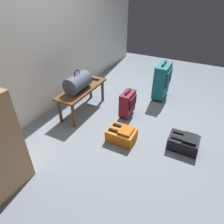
{
  "coord_description": "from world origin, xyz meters",
  "views": [
    {
      "loc": [
        -2.36,
        -0.74,
        1.89
      ],
      "look_at": [
        -0.19,
        0.38,
        0.25
      ],
      "focal_mm": 31.72,
      "sensor_mm": 36.0,
      "label": 1
    }
  ],
  "objects_px": {
    "bench": "(82,92)",
    "cell_phone": "(95,79)",
    "suitcase_upright_teal": "(162,80)",
    "backpack_dark": "(184,142)",
    "suitcase_small_burgundy": "(128,103)",
    "backpack_orange": "(122,135)",
    "duffel_bag_slate": "(78,82)"
  },
  "relations": [
    {
      "from": "suitcase_small_burgundy",
      "to": "backpack_orange",
      "type": "xyz_separation_m",
      "value": [
        -0.6,
        -0.18,
        -0.15
      ]
    },
    {
      "from": "backpack_dark",
      "to": "backpack_orange",
      "type": "relative_size",
      "value": 1.0
    },
    {
      "from": "suitcase_upright_teal",
      "to": "suitcase_small_burgundy",
      "type": "bearing_deg",
      "value": 159.84
    },
    {
      "from": "suitcase_small_burgundy",
      "to": "backpack_dark",
      "type": "distance_m",
      "value": 1.05
    },
    {
      "from": "duffel_bag_slate",
      "to": "backpack_orange",
      "type": "relative_size",
      "value": 1.16
    },
    {
      "from": "duffel_bag_slate",
      "to": "backpack_dark",
      "type": "height_order",
      "value": "duffel_bag_slate"
    },
    {
      "from": "bench",
      "to": "cell_phone",
      "type": "bearing_deg",
      "value": -4.7
    },
    {
      "from": "backpack_dark",
      "to": "suitcase_upright_teal",
      "type": "bearing_deg",
      "value": 28.58
    },
    {
      "from": "cell_phone",
      "to": "suitcase_small_burgundy",
      "type": "bearing_deg",
      "value": -103.09
    },
    {
      "from": "cell_phone",
      "to": "suitcase_small_burgundy",
      "type": "relative_size",
      "value": 0.31
    },
    {
      "from": "cell_phone",
      "to": "backpack_orange",
      "type": "xyz_separation_m",
      "value": [
        -0.76,
        -0.88,
        -0.34
      ]
    },
    {
      "from": "duffel_bag_slate",
      "to": "backpack_orange",
      "type": "bearing_deg",
      "value": -108.88
    },
    {
      "from": "suitcase_upright_teal",
      "to": "cell_phone",
      "type": "bearing_deg",
      "value": 124.24
    },
    {
      "from": "suitcase_upright_teal",
      "to": "suitcase_small_burgundy",
      "type": "distance_m",
      "value": 0.91
    },
    {
      "from": "bench",
      "to": "cell_phone",
      "type": "distance_m",
      "value": 0.37
    },
    {
      "from": "cell_phone",
      "to": "backpack_orange",
      "type": "bearing_deg",
      "value": -130.9
    },
    {
      "from": "cell_phone",
      "to": "backpack_orange",
      "type": "relative_size",
      "value": 0.38
    },
    {
      "from": "cell_phone",
      "to": "backpack_dark",
      "type": "bearing_deg",
      "value": -107.4
    },
    {
      "from": "suitcase_small_burgundy",
      "to": "cell_phone",
      "type": "bearing_deg",
      "value": 76.91
    },
    {
      "from": "cell_phone",
      "to": "suitcase_upright_teal",
      "type": "relative_size",
      "value": 0.21
    },
    {
      "from": "backpack_dark",
      "to": "cell_phone",
      "type": "bearing_deg",
      "value": 72.6
    },
    {
      "from": "backpack_orange",
      "to": "cell_phone",
      "type": "bearing_deg",
      "value": 49.1
    },
    {
      "from": "backpack_dark",
      "to": "backpack_orange",
      "type": "xyz_separation_m",
      "value": [
        -0.24,
        0.79,
        0.0
      ]
    },
    {
      "from": "suitcase_small_burgundy",
      "to": "bench",
      "type": "bearing_deg",
      "value": 105.51
    },
    {
      "from": "bench",
      "to": "duffel_bag_slate",
      "type": "xyz_separation_m",
      "value": [
        -0.08,
        0.0,
        0.2
      ]
    },
    {
      "from": "duffel_bag_slate",
      "to": "suitcase_upright_teal",
      "type": "xyz_separation_m",
      "value": [
        1.14,
        -1.04,
        -0.21
      ]
    },
    {
      "from": "bench",
      "to": "duffel_bag_slate",
      "type": "relative_size",
      "value": 2.27
    },
    {
      "from": "suitcase_upright_teal",
      "to": "backpack_dark",
      "type": "xyz_separation_m",
      "value": [
        -1.21,
        -0.66,
        -0.26
      ]
    },
    {
      "from": "bench",
      "to": "suitcase_upright_teal",
      "type": "xyz_separation_m",
      "value": [
        1.05,
        -1.04,
        -0.01
      ]
    },
    {
      "from": "suitcase_upright_teal",
      "to": "backpack_orange",
      "type": "bearing_deg",
      "value": 174.69
    },
    {
      "from": "suitcase_upright_teal",
      "to": "suitcase_small_burgundy",
      "type": "xyz_separation_m",
      "value": [
        -0.85,
        0.31,
        -0.11
      ]
    },
    {
      "from": "suitcase_upright_teal",
      "to": "backpack_orange",
      "type": "distance_m",
      "value": 1.48
    }
  ]
}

